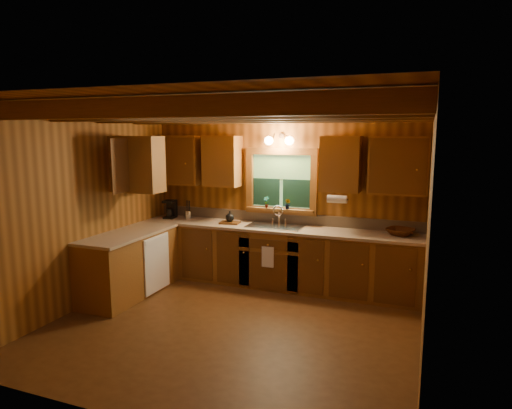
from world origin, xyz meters
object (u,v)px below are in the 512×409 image
object	(u,v)px
sink	(275,229)
wicker_basket	(400,232)
coffee_maker	(171,209)
cutting_board	(230,223)

from	to	relation	value
sink	wicker_basket	distance (m)	1.77
coffee_maker	wicker_basket	size ratio (longest dim) A/B	0.80
coffee_maker	cutting_board	bearing A→B (deg)	-9.55
sink	coffee_maker	xyz separation A→B (m)	(-1.82, 0.04, 0.19)
sink	coffee_maker	distance (m)	1.83
cutting_board	wicker_basket	distance (m)	2.49
coffee_maker	cutting_board	size ratio (longest dim) A/B	1.00
wicker_basket	coffee_maker	bearing A→B (deg)	-179.65
coffee_maker	wicker_basket	world-z (taller)	coffee_maker
sink	cutting_board	bearing A→B (deg)	-176.87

